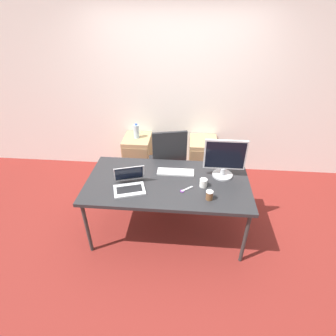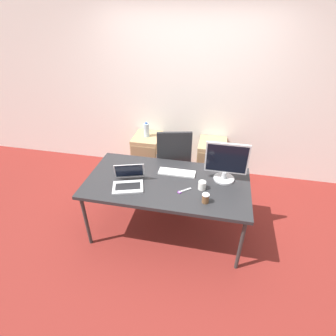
{
  "view_description": "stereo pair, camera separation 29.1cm",
  "coord_description": "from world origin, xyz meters",
  "px_view_note": "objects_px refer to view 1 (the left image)",
  "views": [
    {
      "loc": [
        0.21,
        -2.38,
        2.5
      ],
      "look_at": [
        0.0,
        0.05,
        0.9
      ],
      "focal_mm": 28.0,
      "sensor_mm": 36.0,
      "label": 1
    },
    {
      "loc": [
        0.49,
        -2.34,
        2.5
      ],
      "look_at": [
        0.0,
        0.05,
        0.9
      ],
      "focal_mm": 28.0,
      "sensor_mm": 36.0,
      "label": 2
    }
  ],
  "objects_px": {
    "cabinet_left": "(138,156)",
    "keyboard": "(176,172)",
    "water_bottle": "(136,131)",
    "laptop_center": "(129,184)",
    "cabinet_right": "(202,158)",
    "monitor": "(225,159)",
    "office_chair": "(168,170)",
    "coffee_cup_white": "(203,183)",
    "coffee_cup_brown": "(209,195)"
  },
  "relations": [
    {
      "from": "water_bottle",
      "to": "coffee_cup_white",
      "type": "xyz_separation_m",
      "value": [
        0.99,
        -1.31,
        0.04
      ]
    },
    {
      "from": "cabinet_right",
      "to": "water_bottle",
      "type": "height_order",
      "value": "water_bottle"
    },
    {
      "from": "laptop_center",
      "to": "coffee_cup_white",
      "type": "bearing_deg",
      "value": 6.82
    },
    {
      "from": "keyboard",
      "to": "coffee_cup_white",
      "type": "bearing_deg",
      "value": -36.8
    },
    {
      "from": "laptop_center",
      "to": "coffee_cup_brown",
      "type": "bearing_deg",
      "value": -7.92
    },
    {
      "from": "keyboard",
      "to": "coffee_cup_white",
      "type": "xyz_separation_m",
      "value": [
        0.32,
        -0.24,
        0.04
      ]
    },
    {
      "from": "water_bottle",
      "to": "office_chair",
      "type": "bearing_deg",
      "value": -44.98
    },
    {
      "from": "coffee_cup_white",
      "to": "laptop_center",
      "type": "bearing_deg",
      "value": -173.18
    },
    {
      "from": "office_chair",
      "to": "cabinet_right",
      "type": "height_order",
      "value": "office_chair"
    },
    {
      "from": "cabinet_left",
      "to": "water_bottle",
      "type": "distance_m",
      "value": 0.43
    },
    {
      "from": "office_chair",
      "to": "coffee_cup_white",
      "type": "xyz_separation_m",
      "value": [
        0.46,
        -0.78,
        0.37
      ]
    },
    {
      "from": "office_chair",
      "to": "keyboard",
      "type": "relative_size",
      "value": 2.56
    },
    {
      "from": "coffee_cup_brown",
      "to": "office_chair",
      "type": "bearing_deg",
      "value": 117.4
    },
    {
      "from": "water_bottle",
      "to": "laptop_center",
      "type": "xyz_separation_m",
      "value": [
        0.19,
        -1.4,
        0.04
      ]
    },
    {
      "from": "cabinet_right",
      "to": "monitor",
      "type": "xyz_separation_m",
      "value": [
        0.18,
        -1.08,
        0.65
      ]
    },
    {
      "from": "water_bottle",
      "to": "keyboard",
      "type": "height_order",
      "value": "water_bottle"
    },
    {
      "from": "cabinet_right",
      "to": "laptop_center",
      "type": "height_order",
      "value": "laptop_center"
    },
    {
      "from": "office_chair",
      "to": "keyboard",
      "type": "height_order",
      "value": "office_chair"
    },
    {
      "from": "cabinet_right",
      "to": "coffee_cup_white",
      "type": "relative_size",
      "value": 7.0
    },
    {
      "from": "laptop_center",
      "to": "coffee_cup_brown",
      "type": "height_order",
      "value": "laptop_center"
    },
    {
      "from": "laptop_center",
      "to": "monitor",
      "type": "relative_size",
      "value": 0.85
    },
    {
      "from": "office_chair",
      "to": "coffee_cup_brown",
      "type": "height_order",
      "value": "office_chair"
    },
    {
      "from": "coffee_cup_white",
      "to": "coffee_cup_brown",
      "type": "xyz_separation_m",
      "value": [
        0.06,
        -0.21,
        0.0
      ]
    },
    {
      "from": "office_chair",
      "to": "coffee_cup_brown",
      "type": "relative_size",
      "value": 11.05
    },
    {
      "from": "water_bottle",
      "to": "cabinet_right",
      "type": "bearing_deg",
      "value": -0.12
    },
    {
      "from": "cabinet_right",
      "to": "monitor",
      "type": "height_order",
      "value": "monitor"
    },
    {
      "from": "office_chair",
      "to": "water_bottle",
      "type": "xyz_separation_m",
      "value": [
        -0.53,
        0.53,
        0.33
      ]
    },
    {
      "from": "monitor",
      "to": "keyboard",
      "type": "height_order",
      "value": "monitor"
    },
    {
      "from": "water_bottle",
      "to": "coffee_cup_white",
      "type": "height_order",
      "value": "water_bottle"
    },
    {
      "from": "monitor",
      "to": "coffee_cup_white",
      "type": "height_order",
      "value": "monitor"
    },
    {
      "from": "water_bottle",
      "to": "laptop_center",
      "type": "distance_m",
      "value": 1.42
    },
    {
      "from": "monitor",
      "to": "keyboard",
      "type": "relative_size",
      "value": 1.08
    },
    {
      "from": "monitor",
      "to": "coffee_cup_brown",
      "type": "height_order",
      "value": "monitor"
    },
    {
      "from": "keyboard",
      "to": "water_bottle",
      "type": "bearing_deg",
      "value": 122.1
    },
    {
      "from": "water_bottle",
      "to": "laptop_center",
      "type": "relative_size",
      "value": 0.59
    },
    {
      "from": "water_bottle",
      "to": "monitor",
      "type": "height_order",
      "value": "monitor"
    },
    {
      "from": "cabinet_left",
      "to": "laptop_center",
      "type": "distance_m",
      "value": 1.49
    },
    {
      "from": "laptop_center",
      "to": "keyboard",
      "type": "distance_m",
      "value": 0.59
    },
    {
      "from": "coffee_cup_white",
      "to": "water_bottle",
      "type": "bearing_deg",
      "value": 127.09
    },
    {
      "from": "coffee_cup_white",
      "to": "coffee_cup_brown",
      "type": "relative_size",
      "value": 0.93
    },
    {
      "from": "water_bottle",
      "to": "keyboard",
      "type": "relative_size",
      "value": 0.54
    },
    {
      "from": "keyboard",
      "to": "monitor",
      "type": "bearing_deg",
      "value": -1.19
    },
    {
      "from": "cabinet_left",
      "to": "monitor",
      "type": "distance_m",
      "value": 1.75
    },
    {
      "from": "cabinet_right",
      "to": "water_bottle",
      "type": "relative_size",
      "value": 2.81
    },
    {
      "from": "coffee_cup_white",
      "to": "cabinet_right",
      "type": "bearing_deg",
      "value": 87.84
    },
    {
      "from": "laptop_center",
      "to": "monitor",
      "type": "xyz_separation_m",
      "value": [
        1.03,
        0.32,
        0.18
      ]
    },
    {
      "from": "cabinet_right",
      "to": "coffee_cup_brown",
      "type": "distance_m",
      "value": 1.59
    },
    {
      "from": "water_bottle",
      "to": "monitor",
      "type": "distance_m",
      "value": 1.64
    },
    {
      "from": "cabinet_left",
      "to": "keyboard",
      "type": "height_order",
      "value": "keyboard"
    },
    {
      "from": "water_bottle",
      "to": "cabinet_left",
      "type": "bearing_deg",
      "value": -90.0
    }
  ]
}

